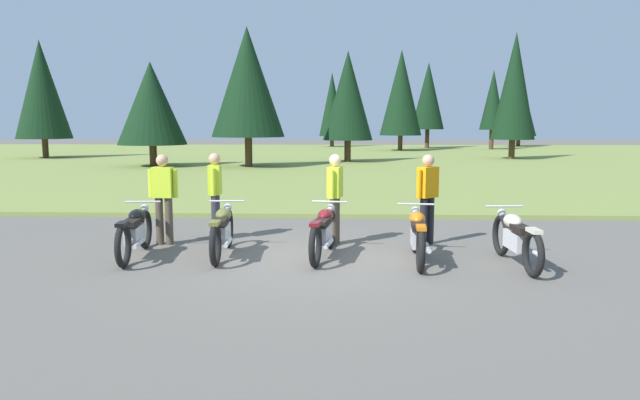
# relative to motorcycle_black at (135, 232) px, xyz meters

# --- Properties ---
(ground_plane) EXTENTS (140.00, 140.00, 0.00)m
(ground_plane) POSITION_rel_motorcycle_black_xyz_m (3.07, 0.04, -0.44)
(ground_plane) COLOR #605B54
(grass_moorland) EXTENTS (80.00, 44.00, 0.10)m
(grass_moorland) POSITION_rel_motorcycle_black_xyz_m (3.07, 26.11, -0.39)
(grass_moorland) COLOR olive
(grass_moorland) RESTS_ON ground
(forest_treeline) EXTENTS (37.82, 29.35, 7.84)m
(forest_treeline) POSITION_rel_motorcycle_black_xyz_m (3.77, 30.57, 3.66)
(forest_treeline) COLOR #47331E
(forest_treeline) RESTS_ON ground
(motorcycle_black) EXTENTS (0.62, 2.10, 0.88)m
(motorcycle_black) POSITION_rel_motorcycle_black_xyz_m (0.00, 0.00, 0.00)
(motorcycle_black) COLOR black
(motorcycle_black) RESTS_ON ground
(motorcycle_olive) EXTENTS (0.62, 2.10, 0.88)m
(motorcycle_olive) POSITION_rel_motorcycle_black_xyz_m (1.44, 0.15, 0.00)
(motorcycle_olive) COLOR black
(motorcycle_olive) RESTS_ON ground
(motorcycle_maroon) EXTENTS (0.62, 2.09, 0.88)m
(motorcycle_maroon) POSITION_rel_motorcycle_black_xyz_m (3.15, 0.15, 0.00)
(motorcycle_maroon) COLOR black
(motorcycle_maroon) RESTS_ON ground
(motorcycle_orange) EXTENTS (0.62, 2.10, 0.88)m
(motorcycle_orange) POSITION_rel_motorcycle_black_xyz_m (4.68, -0.11, 0.00)
(motorcycle_orange) COLOR black
(motorcycle_orange) RESTS_ON ground
(motorcycle_cream) EXTENTS (0.62, 2.10, 0.88)m
(motorcycle_cream) POSITION_rel_motorcycle_black_xyz_m (6.20, -0.29, 0.00)
(motorcycle_cream) COLOR black
(motorcycle_cream) RESTS_ON ground
(rider_with_back_turned) EXTENTS (0.44, 0.40, 1.67)m
(rider_with_back_turned) POSITION_rel_motorcycle_black_xyz_m (5.02, 1.24, 0.51)
(rider_with_back_turned) COLOR black
(rider_with_back_turned) RESTS_ON ground
(rider_near_row_end) EXTENTS (0.30, 0.54, 1.67)m
(rider_near_row_end) POSITION_rel_motorcycle_black_xyz_m (3.32, 1.18, 0.51)
(rider_near_row_end) COLOR #4C4233
(rider_near_row_end) RESTS_ON ground
(rider_in_hivis_vest) EXTENTS (0.25, 0.55, 1.67)m
(rider_in_hivis_vest) POSITION_rel_motorcycle_black_xyz_m (1.02, 1.53, 0.51)
(rider_in_hivis_vest) COLOR #2D2D38
(rider_in_hivis_vest) RESTS_ON ground
(rider_checking_bike) EXTENTS (0.55, 0.23, 1.67)m
(rider_checking_bike) POSITION_rel_motorcycle_black_xyz_m (0.17, 1.03, 0.51)
(rider_checking_bike) COLOR #4C4233
(rider_checking_bike) RESTS_ON ground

